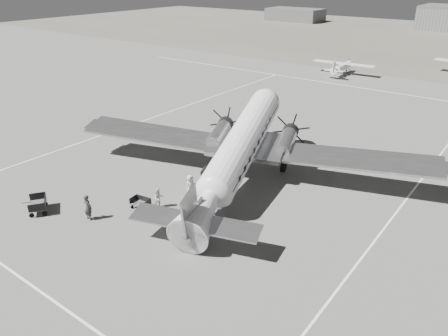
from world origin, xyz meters
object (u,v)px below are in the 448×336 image
passenger (190,186)px  baggage_cart_far (38,205)px  baggage_cart_near (141,203)px  light_plane_left (342,68)px  dc3_airliner (239,151)px  shed_secondary (295,15)px  ground_crew (88,207)px  ramp_agent (159,198)px

passenger → baggage_cart_far: bearing=148.2°
baggage_cart_near → baggage_cart_far: size_ratio=0.75×
light_plane_left → baggage_cart_near: size_ratio=7.13×
dc3_airliner → shed_secondary: bearing=98.8°
baggage_cart_near → passenger: 4.04m
baggage_cart_far → dc3_airliner: bearing=88.0°
baggage_cart_near → ground_crew: bearing=-126.0°
baggage_cart_near → passenger: bearing=57.7°
baggage_cart_far → ramp_agent: size_ratio=1.22×
dc3_airliner → baggage_cart_near: dc3_airliner is taller
shed_secondary → ground_crew: shed_secondary is taller
dc3_airliner → ramp_agent: 7.40m
baggage_cart_far → ramp_agent: 8.69m
light_plane_left → passenger: (7.74, -47.32, -0.18)m
dc3_airliner → passenger: (-1.85, -3.86, -2.06)m
shed_secondary → dc3_airliner: bearing=-63.7°
baggage_cart_far → light_plane_left: bearing=125.1°
shed_secondary → baggage_cart_far: (46.15, -124.11, -1.45)m
ramp_agent → passenger: passenger is taller
baggage_cart_near → ground_crew: 3.73m
ground_crew → shed_secondary: bearing=-68.6°
shed_secondary → light_plane_left: bearing=-56.3°
dc3_airliner → baggage_cart_far: (-9.10, -12.27, -2.40)m
baggage_cart_near → ramp_agent: bearing=33.4°
passenger → dc3_airliner: bearing=-16.6°
baggage_cart_near → ground_crew: (-1.75, -3.24, 0.54)m
baggage_cart_near → ramp_agent: size_ratio=0.91×
baggage_cart_near → baggage_cart_far: baggage_cart_far is taller
light_plane_left → ramp_agent: 50.58m
shed_secondary → baggage_cart_far: size_ratio=9.30×
baggage_cart_far → ground_crew: bearing=56.2°
light_plane_left → baggage_cart_near: 51.34m
light_plane_left → baggage_cart_far: (0.49, -55.73, -0.52)m
light_plane_left → ground_crew: 54.39m
baggage_cart_far → ground_crew: 4.14m
dc3_airliner → baggage_cart_near: (-3.52, -7.51, -2.54)m
shed_secondary → ramp_agent: (52.75, -118.46, -1.21)m
shed_secondary → dc3_airliner: 124.74m
dc3_airliner → baggage_cart_far: bearing=-144.1°
ground_crew → passenger: 7.70m
shed_secondary → passenger: (53.40, -115.70, -1.11)m
ground_crew → ramp_agent: (2.77, 4.13, -0.16)m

